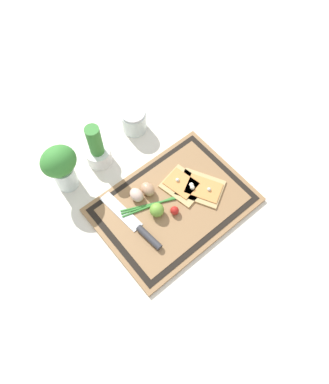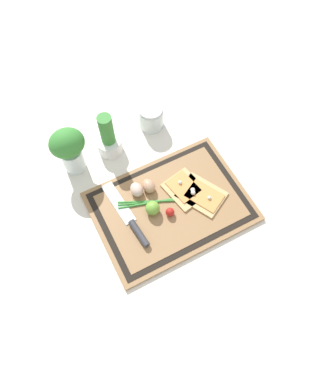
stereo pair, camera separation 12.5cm
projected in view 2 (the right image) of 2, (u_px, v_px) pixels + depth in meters
name	position (u px, v px, depth m)	size (l,w,h in m)	color
ground_plane	(171.00, 207.00, 1.28)	(6.00, 6.00, 0.00)	silver
cutting_board	(171.00, 206.00, 1.27)	(0.51, 0.37, 0.02)	#997047
pizza_slice_near	(202.00, 195.00, 1.27)	(0.17, 0.19, 0.02)	tan
pizza_slice_far	(185.00, 189.00, 1.29)	(0.14, 0.15, 0.02)	tan
knife	(133.00, 224.00, 1.22)	(0.06, 0.27, 0.02)	silver
egg_brown	(149.00, 186.00, 1.27)	(0.04, 0.05, 0.04)	tan
egg_pink	(137.00, 190.00, 1.27)	(0.04, 0.05, 0.04)	beige
lime	(153.00, 208.00, 1.23)	(0.05, 0.05, 0.05)	#70A838
cherry_tomato_red	(170.00, 212.00, 1.23)	(0.03, 0.03, 0.03)	red
scallion_bunch	(161.00, 201.00, 1.27)	(0.28, 0.13, 0.01)	#388433
herb_pot	(109.00, 140.00, 1.33)	(0.09, 0.09, 0.19)	white
sauce_jar	(151.00, 118.00, 1.40)	(0.09, 0.09, 0.09)	silver
herb_glass	(69.00, 148.00, 1.25)	(0.12, 0.10, 0.19)	silver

